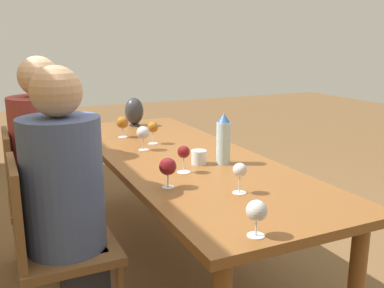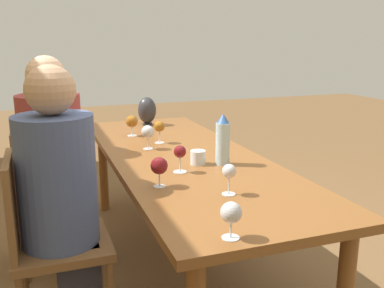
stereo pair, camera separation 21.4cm
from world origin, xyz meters
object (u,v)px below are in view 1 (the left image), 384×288
water_bottle (223,139)px  wine_glass_5 (257,211)px  wine_glass_2 (143,133)px  chair_near (52,244)px  vase (134,111)px  wine_glass_6 (168,167)px  wine_glass_3 (153,128)px  wine_glass_1 (122,123)px  chair_far (36,196)px  water_tumbler (199,157)px  person_far (48,161)px  wine_glass_4 (184,153)px  person_near (67,199)px  wine_glass_0 (240,171)px

water_bottle → wine_glass_5: size_ratio=2.13×
wine_glass_2 → chair_near: chair_near is taller
vase → chair_near: 1.59m
wine_glass_6 → wine_glass_3: bearing=-15.7°
wine_glass_1 → wine_glass_2: bearing=-178.1°
wine_glass_5 → wine_glass_1: bearing=-0.9°
vase → chair_far: (-0.64, 0.82, -0.36)m
water_tumbler → vase: (1.18, -0.01, 0.08)m
wine_glass_1 → wine_glass_2: (-0.40, -0.01, 0.01)m
person_far → wine_glass_3: bearing=-88.9°
wine_glass_4 → chair_far: size_ratio=0.16×
wine_glass_2 → wine_glass_6: (-0.70, 0.12, -0.01)m
wine_glass_5 → person_near: size_ratio=0.10×
wine_glass_0 → chair_far: size_ratio=0.16×
wine_glass_0 → wine_glass_2: wine_glass_2 is taller
wine_glass_5 → wine_glass_4: bearing=-5.5°
wine_glass_4 → person_near: bearing=93.2°
water_tumbler → wine_glass_1: (0.82, 0.19, 0.06)m
water_tumbler → vase: bearing=-0.7°
water_tumbler → wine_glass_6: 0.42m
wine_glass_2 → person_far: person_far is taller
wine_glass_1 → chair_far: 0.76m
water_tumbler → person_far: person_far is taller
water_tumbler → person_far: 0.91m
vase → person_far: person_far is taller
vase → chair_near: vase is taller
wine_glass_0 → chair_far: bearing=36.8°
wine_glass_1 → person_near: bearing=150.7°
water_bottle → wine_glass_3: (0.60, 0.19, -0.03)m
wine_glass_4 → chair_near: 0.75m
wine_glass_4 → water_bottle: bearing=-77.7°
vase → wine_glass_0: (-1.67, 0.05, -0.02)m
person_far → water_bottle: bearing=-124.6°
wine_glass_2 → chair_near: size_ratio=0.17×
wine_glass_3 → chair_far: bearing=90.9°
water_bottle → wine_glass_3: size_ratio=1.89×
vase → wine_glass_0: vase is taller
wine_glass_1 → wine_glass_3: wine_glass_3 is taller
person_near → chair_far: bearing=6.8°
water_bottle → wine_glass_2: size_ratio=1.87×
wine_glass_5 → wine_glass_6: bearing=8.1°
person_near → wine_glass_2: bearing=-44.8°
wine_glass_3 → person_near: person_near is taller
person_far → wine_glass_0: bearing=-146.2°
wine_glass_0 → wine_glass_6: 0.33m
wine_glass_2 → chair_far: chair_far is taller
wine_glass_2 → chair_near: (-0.56, 0.63, -0.35)m
chair_far → vase: bearing=-51.9°
wine_glass_6 → person_far: bearing=27.5°
chair_near → person_far: 0.71m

